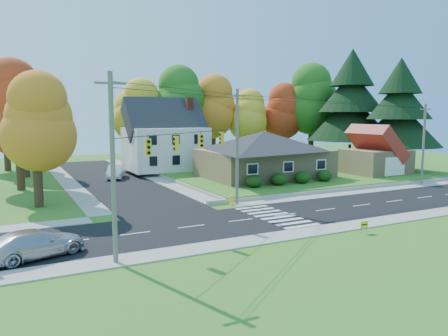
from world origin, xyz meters
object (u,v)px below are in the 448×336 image
object	(u,v)px
ranch_house	(264,153)
white_car	(115,172)
silver_sedan	(35,244)
fire_hydrant	(232,200)

from	to	relation	value
ranch_house	white_car	size ratio (longest dim) A/B	2.96
silver_sedan	fire_hydrant	world-z (taller)	silver_sedan
silver_sedan	fire_hydrant	size ratio (longest dim) A/B	6.12
ranch_house	fire_hydrant	world-z (taller)	ranch_house
silver_sedan	white_car	distance (m)	30.15
ranch_house	white_car	distance (m)	18.31
white_car	fire_hydrant	bearing A→B (deg)	-55.85
silver_sedan	white_car	world-z (taller)	white_car
fire_hydrant	ranch_house	bearing A→B (deg)	47.08
ranch_house	white_car	bearing A→B (deg)	147.42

